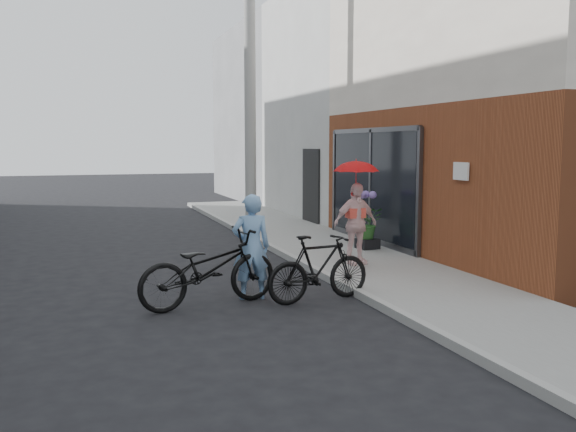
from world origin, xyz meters
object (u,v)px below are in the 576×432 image
bike_right (319,268)px  planter (367,243)px  utility_pole (250,94)px  officer (251,247)px  bike_left (209,269)px  kimono_woman (355,224)px

bike_right → planter: bearing=-44.5°
utility_pole → planter: size_ratio=17.78×
officer → bike_left: size_ratio=0.75×
utility_pole → planter: 4.91m
officer → bike_right: 1.04m
bike_right → planter: 4.04m
officer → bike_right: bearing=158.0°
kimono_woman → planter: size_ratio=3.73×
officer → utility_pole: bearing=-98.7°
bike_left → bike_right: size_ratio=1.25×
utility_pole → bike_right: utility_pole is taller
bike_right → kimono_woman: kimono_woman is taller
bike_left → planter: (3.95, 2.98, -0.32)m
officer → kimono_woman: kimono_woman is taller
bike_left → kimono_woman: 3.39m
officer → bike_left: (-0.68, -0.22, -0.24)m
bike_left → kimono_woman: size_ratio=1.40×
officer → kimono_woman: 2.67m
bike_right → planter: size_ratio=4.17×
utility_pole → kimono_woman: (0.62, -4.72, -2.64)m
utility_pole → planter: utility_pole is taller
utility_pole → bike_left: size_ratio=3.40×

